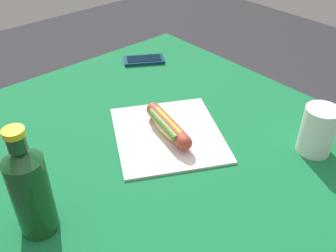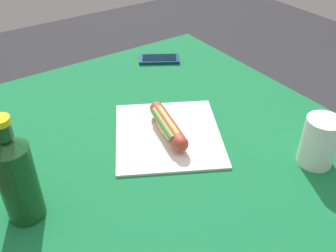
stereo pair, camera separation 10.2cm
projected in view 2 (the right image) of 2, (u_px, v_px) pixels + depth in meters
name	position (u px, v px, depth m)	size (l,w,h in m)	color
dining_table	(162.00, 175.00, 1.09)	(1.12, 1.00, 0.73)	brown
paper_wrapper	(168.00, 134.00, 1.04)	(0.31, 0.28, 0.01)	silver
hot_dog	(168.00, 126.00, 1.02)	(0.21, 0.08, 0.05)	#E5BC75
cell_phone	(159.00, 59.00, 1.41)	(0.14, 0.16, 0.01)	#0A2D4C
soda_bottle	(17.00, 177.00, 0.75)	(0.08, 0.08, 0.25)	#14471E
drinking_cup	(319.00, 142.00, 0.91)	(0.08, 0.08, 0.13)	white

